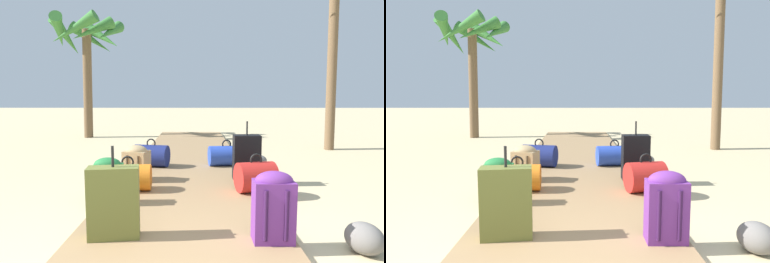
# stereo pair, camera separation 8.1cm
# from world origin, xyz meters

# --- Properties ---
(ground_plane) EXTENTS (60.00, 60.00, 0.00)m
(ground_plane) POSITION_xyz_m (0.00, 3.69, 0.00)
(ground_plane) COLOR #CCB789
(boardwalk) EXTENTS (1.94, 9.22, 0.08)m
(boardwalk) POSITION_xyz_m (0.00, 4.61, 0.04)
(boardwalk) COLOR #9E7A51
(boardwalk) RESTS_ON ground
(backpack_green) EXTENTS (0.32, 0.23, 0.53)m
(backpack_green) POSITION_xyz_m (-0.86, 1.87, 0.36)
(backpack_green) COLOR #237538
(backpack_green) RESTS_ON boardwalk
(duffel_bag_blue) EXTENTS (0.65, 0.42, 0.46)m
(duffel_bag_blue) POSITION_xyz_m (0.67, 3.92, 0.25)
(duffel_bag_blue) COLOR #2847B7
(duffel_bag_blue) RESTS_ON boardwalk
(suitcase_black) EXTENTS (0.39, 0.24, 0.85)m
(suitcase_black) POSITION_xyz_m (0.87, 2.95, 0.41)
(suitcase_black) COLOR black
(suitcase_black) RESTS_ON boardwalk
(backpack_purple) EXTENTS (0.33, 0.22, 0.60)m
(backpack_purple) POSITION_xyz_m (0.77, 0.92, 0.39)
(backpack_purple) COLOR #6B2D84
(backpack_purple) RESTS_ON boardwalk
(duffel_bag_navy) EXTENTS (0.65, 0.48, 0.48)m
(duffel_bag_navy) POSITION_xyz_m (-0.63, 3.84, 0.27)
(duffel_bag_navy) COLOR navy
(duffel_bag_navy) RESTS_ON boardwalk
(suitcase_olive) EXTENTS (0.45, 0.24, 0.79)m
(suitcase_olive) POSITION_xyz_m (-0.57, 0.99, 0.39)
(suitcase_olive) COLOR olive
(suitcase_olive) RESTS_ON boardwalk
(duffel_bag_red) EXTENTS (0.54, 0.47, 0.49)m
(duffel_bag_red) POSITION_xyz_m (0.89, 2.34, 0.27)
(duffel_bag_red) COLOR red
(duffel_bag_red) RESTS_ON boardwalk
(backpack_tan) EXTENTS (0.40, 0.34, 0.51)m
(backpack_tan) POSITION_xyz_m (-0.72, 2.89, 0.35)
(backpack_tan) COLOR tan
(backpack_tan) RESTS_ON boardwalk
(duffel_bag_orange) EXTENTS (0.60, 0.36, 0.45)m
(duffel_bag_orange) POSITION_xyz_m (-0.74, 2.39, 0.25)
(duffel_bag_orange) COLOR orange
(duffel_bag_orange) RESTS_ON boardwalk
(palm_tree_far_left) EXTENTS (2.17, 2.17, 3.70)m
(palm_tree_far_left) POSITION_xyz_m (-3.21, 8.46, 2.93)
(palm_tree_far_left) COLOR brown
(palm_tree_far_left) RESTS_ON ground
(rock_right_mid) EXTENTS (0.56, 0.56, 0.21)m
(rock_right_mid) POSITION_xyz_m (1.25, 4.30, 0.10)
(rock_right_mid) COLOR slate
(rock_right_mid) RESTS_ON ground
(rock_right_near) EXTENTS (0.38, 0.41, 0.26)m
(rock_right_near) POSITION_xyz_m (1.51, 0.87, 0.13)
(rock_right_near) COLOR slate
(rock_right_near) RESTS_ON ground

